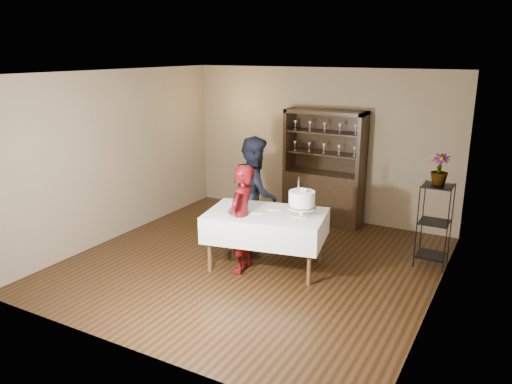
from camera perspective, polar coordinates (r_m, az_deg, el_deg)
floor at (r=7.33m, az=-0.45°, el=-8.13°), size 5.00×5.00×0.00m
ceiling at (r=6.70m, az=-0.50°, el=13.47°), size 5.00×5.00×0.00m
back_wall at (r=9.10m, az=7.29°, el=5.44°), size 5.00×0.02×2.70m
wall_left at (r=8.37m, az=-15.60°, el=4.06°), size 0.02×5.00×2.70m
wall_right at (r=6.11m, az=20.44°, el=-0.65°), size 0.02×5.00×2.70m
china_hutch at (r=8.96m, az=7.74°, el=0.75°), size 1.40×0.48×2.00m
plant_etagere at (r=7.48m, az=19.72°, el=-3.25°), size 0.42×0.42×1.20m
cake_table at (r=6.98m, az=1.16°, el=-3.86°), size 1.79×1.30×0.81m
woman at (r=6.83m, az=-1.68°, el=-3.10°), size 0.42×0.59×1.52m
man at (r=7.70m, az=-0.07°, el=-0.03°), size 0.98×1.06×1.74m
cake at (r=6.75m, az=5.26°, el=-0.96°), size 0.40×0.40×0.55m
plate_near at (r=6.92m, az=0.07°, el=-2.31°), size 0.23×0.23×0.01m
plate_far at (r=7.10m, az=2.14°, el=-1.85°), size 0.23×0.23×0.01m
potted_plant at (r=7.32m, az=20.24°, el=2.44°), size 0.26×0.26×0.43m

